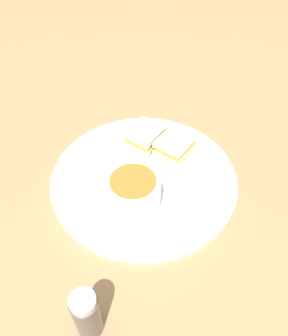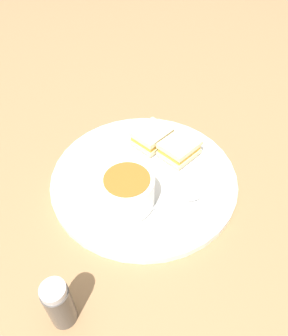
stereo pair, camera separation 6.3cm
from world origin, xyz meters
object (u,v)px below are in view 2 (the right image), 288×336
at_px(sandwich_half_far, 151,137).
at_px(soup_bowl, 127,191).
at_px(spoon, 187,197).
at_px(sandwich_half_near, 179,148).
at_px(salt_shaker, 59,304).

bearing_deg(sandwich_half_far, soup_bowl, 52.22).
height_order(spoon, sandwich_half_near, sandwich_half_near).
distance_m(spoon, salt_shaker, 0.28).
distance_m(soup_bowl, sandwich_half_far, 0.17).
bearing_deg(sandwich_half_near, spoon, 70.82).
bearing_deg(spoon, sandwich_half_near, 73.50).
distance_m(soup_bowl, sandwich_half_near, 0.16).
xyz_separation_m(soup_bowl, salt_shaker, (0.15, 0.15, -0.01)).
relative_size(spoon, salt_shaker, 1.31).
height_order(soup_bowl, sandwich_half_far, soup_bowl).
relative_size(soup_bowl, sandwich_half_far, 1.03).
bearing_deg(soup_bowl, salt_shaker, 43.74).
height_order(spoon, salt_shaker, salt_shaker).
xyz_separation_m(spoon, sandwich_half_near, (-0.04, -0.11, 0.01)).
bearing_deg(salt_shaker, sandwich_half_near, -142.70).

